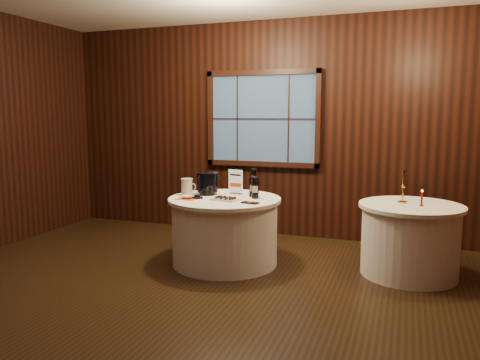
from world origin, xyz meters
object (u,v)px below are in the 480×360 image
at_px(grape_bunch, 197,197).
at_px(ice_bucket, 208,183).
at_px(sign_stand, 236,186).
at_px(cracker_bowl, 188,197).
at_px(chocolate_box, 250,203).
at_px(glass_pitcher, 187,187).
at_px(main_table, 225,231).
at_px(red_candle, 422,200).
at_px(side_table, 410,240).
at_px(port_bottle_left, 252,184).
at_px(chocolate_plate, 225,199).
at_px(port_bottle_right, 255,185).
at_px(brass_candlestick, 403,191).

bearing_deg(grape_bunch, ice_bucket, 91.31).
relative_size(sign_stand, cracker_bowl, 2.31).
bearing_deg(chocolate_box, glass_pitcher, 175.22).
relative_size(main_table, chocolate_box, 7.11).
height_order(grape_bunch, red_candle, red_candle).
bearing_deg(ice_bucket, chocolate_box, -28.59).
xyz_separation_m(glass_pitcher, cracker_bowl, (0.10, -0.20, -0.08)).
distance_m(side_table, port_bottle_left, 1.81).
bearing_deg(grape_bunch, chocolate_box, -3.89).
height_order(grape_bunch, cracker_bowl, grape_bunch).
bearing_deg(main_table, chocolate_plate, -65.79).
bearing_deg(grape_bunch, cracker_bowl, -171.59).
distance_m(port_bottle_left, port_bottle_right, 0.11).
distance_m(port_bottle_right, chocolate_plate, 0.38).
bearing_deg(side_table, port_bottle_left, -175.99).
distance_m(cracker_bowl, brass_candlestick, 2.35).
bearing_deg(red_candle, sign_stand, 179.38).
height_order(port_bottle_right, glass_pitcher, port_bottle_right).
height_order(port_bottle_right, cracker_bowl, port_bottle_right).
distance_m(main_table, red_candle, 2.15).
relative_size(sign_stand, red_candle, 1.77).
xyz_separation_m(sign_stand, ice_bucket, (-0.32, -0.11, 0.03)).
bearing_deg(sign_stand, chocolate_plate, -76.88).
distance_m(grape_bunch, cracker_bowl, 0.11).
bearing_deg(main_table, sign_stand, 77.97).
xyz_separation_m(main_table, ice_bucket, (-0.27, 0.13, 0.52)).
relative_size(chocolate_box, cracker_bowl, 1.35).
bearing_deg(ice_bucket, chocolate_plate, -39.66).
distance_m(port_bottle_right, chocolate_box, 0.34).
bearing_deg(side_table, brass_candlestick, 150.96).
height_order(main_table, cracker_bowl, cracker_bowl).
bearing_deg(grape_bunch, port_bottle_right, 23.73).
distance_m(sign_stand, glass_pitcher, 0.57).
bearing_deg(grape_bunch, chocolate_plate, 5.95).
bearing_deg(side_table, chocolate_plate, -167.12).
xyz_separation_m(port_bottle_left, glass_pitcher, (-0.75, -0.17, -0.04)).
height_order(main_table, sign_stand, sign_stand).
bearing_deg(port_bottle_left, side_table, -15.02).
relative_size(ice_bucket, brass_candlestick, 0.74).
bearing_deg(grape_bunch, red_candle, 9.45).
bearing_deg(chocolate_box, brass_candlestick, 30.54).
bearing_deg(ice_bucket, port_bottle_left, 4.87).
height_order(sign_stand, grape_bunch, sign_stand).
bearing_deg(brass_candlestick, red_candle, -35.77).
bearing_deg(chocolate_plate, cracker_bowl, -173.42).
relative_size(sign_stand, ice_bucket, 1.17).
bearing_deg(main_table, red_candle, 5.88).
xyz_separation_m(brass_candlestick, red_candle, (0.19, -0.13, -0.06)).
relative_size(port_bottle_right, brass_candlestick, 0.96).
bearing_deg(cracker_bowl, side_table, 11.74).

